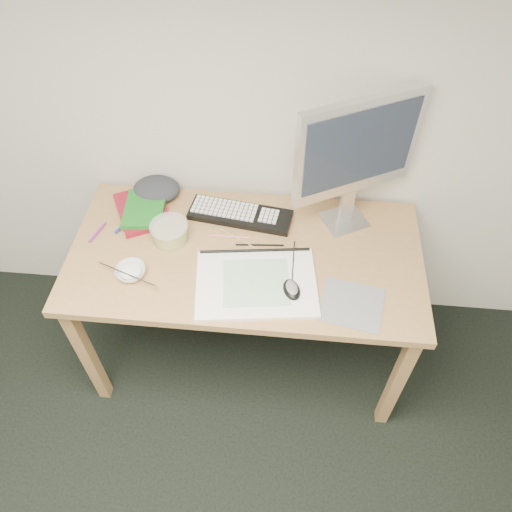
{
  "coord_description": "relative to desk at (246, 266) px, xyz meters",
  "views": [
    {
      "loc": [
        0.5,
        0.15,
        2.25
      ],
      "look_at": [
        0.39,
        1.35,
        0.83
      ],
      "focal_mm": 35.0,
      "sensor_mm": 36.0,
      "label": 1
    }
  ],
  "objects": [
    {
      "name": "book_red",
      "position": [
        -0.46,
        0.19,
        0.1
      ],
      "size": [
        0.29,
        0.32,
        0.03
      ],
      "primitive_type": "cube",
      "rotation": [
        0.0,
        0.0,
        0.47
      ],
      "color": "maroon",
      "rests_on": "desk"
    },
    {
      "name": "sketchpad",
      "position": [
        0.06,
        -0.15,
        0.09
      ],
      "size": [
        0.49,
        0.38,
        0.01
      ],
      "primitive_type": "cube",
      "rotation": [
        0.0,
        0.0,
        0.13
      ],
      "color": "white",
      "rests_on": "desk"
    },
    {
      "name": "pencil_tan",
      "position": [
        -0.03,
        0.07,
        0.09
      ],
      "size": [
        0.17,
        0.11,
        0.01
      ],
      "primitive_type": "cylinder",
      "rotation": [
        0.0,
        1.57,
        -0.54
      ],
      "color": "tan",
      "rests_on": "desk"
    },
    {
      "name": "pencil_pink",
      "position": [
        -0.07,
        0.08,
        0.09
      ],
      "size": [
        0.17,
        0.01,
        0.01
      ],
      "primitive_type": "cylinder",
      "rotation": [
        0.0,
        1.57,
        0.01
      ],
      "color": "pink",
      "rests_on": "desk"
    },
    {
      "name": "marker_blue",
      "position": [
        -0.51,
        0.12,
        0.09
      ],
      "size": [
        0.07,
        0.13,
        0.01
      ],
      "primitive_type": "cylinder",
      "rotation": [
        0.0,
        1.57,
        1.13
      ],
      "color": "#1D35A0",
      "rests_on": "desk"
    },
    {
      "name": "pencil_black",
      "position": [
        0.05,
        0.05,
        0.09
      ],
      "size": [
        0.19,
        0.02,
        0.01
      ],
      "primitive_type": "cylinder",
      "rotation": [
        0.0,
        1.57,
        0.07
      ],
      "color": "black",
      "rests_on": "desk"
    },
    {
      "name": "fruit_tub",
      "position": [
        -0.31,
        0.05,
        0.12
      ],
      "size": [
        0.17,
        0.17,
        0.08
      ],
      "primitive_type": "cylinder",
      "rotation": [
        0.0,
        0.0,
        -0.12
      ],
      "color": "#CCCF49",
      "rests_on": "desk"
    },
    {
      "name": "marker_orange",
      "position": [
        -0.52,
        0.13,
        0.09
      ],
      "size": [
        0.02,
        0.12,
        0.01
      ],
      "primitive_type": "cylinder",
      "rotation": [
        0.0,
        1.57,
        1.65
      ],
      "color": "orange",
      "rests_on": "desk"
    },
    {
      "name": "monitor",
      "position": [
        0.39,
        0.22,
        0.44
      ],
      "size": [
        0.45,
        0.26,
        0.58
      ],
      "rotation": [
        0.0,
        0.0,
        0.49
      ],
      "color": "silver",
      "rests_on": "desk"
    },
    {
      "name": "chopsticks",
      "position": [
        -0.43,
        -0.18,
        0.12
      ],
      "size": [
        0.25,
        0.11,
        0.02
      ],
      "primitive_type": "cylinder",
      "rotation": [
        0.0,
        1.57,
        -0.36
      ],
      "color": "silver",
      "rests_on": "rice_bowl"
    },
    {
      "name": "mousepad",
      "position": [
        0.41,
        -0.21,
        0.08
      ],
      "size": [
        0.26,
        0.24,
        0.0
      ],
      "primitive_type": "cube",
      "rotation": [
        0.0,
        0.0,
        -0.19
      ],
      "color": "slate",
      "rests_on": "desk"
    },
    {
      "name": "book_green",
      "position": [
        -0.44,
        0.17,
        0.12
      ],
      "size": [
        0.18,
        0.24,
        0.02
      ],
      "primitive_type": "cube",
      "rotation": [
        0.0,
        0.0,
        0.09
      ],
      "color": "#19651C",
      "rests_on": "book_red"
    },
    {
      "name": "mouse",
      "position": [
        0.19,
        -0.18,
        0.11
      ],
      "size": [
        0.09,
        0.11,
        0.03
      ],
      "primitive_type": "ellipsoid",
      "rotation": [
        0.0,
        0.0,
        0.33
      ],
      "color": "black",
      "rests_on": "sketchpad"
    },
    {
      "name": "desk",
      "position": [
        0.0,
        0.0,
        0.0
      ],
      "size": [
        1.4,
        0.7,
        0.75
      ],
      "color": "#A97C4D",
      "rests_on": "ground"
    },
    {
      "name": "keyboard",
      "position": [
        -0.04,
        0.2,
        0.09
      ],
      "size": [
        0.45,
        0.2,
        0.03
      ],
      "primitive_type": "cube",
      "rotation": [
        0.0,
        0.0,
        -0.14
      ],
      "color": "black",
      "rests_on": "desk"
    },
    {
      "name": "rice_bowl",
      "position": [
        -0.42,
        -0.15,
        0.1
      ],
      "size": [
        0.12,
        0.12,
        0.04
      ],
      "primitive_type": "imported",
      "rotation": [
        0.0,
        0.0,
        0.07
      ],
      "color": "white",
      "rests_on": "desk"
    },
    {
      "name": "marker_purple",
      "position": [
        -0.62,
        0.05,
        0.09
      ],
      "size": [
        0.04,
        0.11,
        0.01
      ],
      "primitive_type": "cylinder",
      "rotation": [
        0.0,
        1.57,
        1.27
      ],
      "color": "#74227D",
      "rests_on": "desk"
    },
    {
      "name": "cloth_lump",
      "position": [
        -0.42,
        0.3,
        0.12
      ],
      "size": [
        0.21,
        0.19,
        0.07
      ],
      "primitive_type": "ellipsoid",
      "rotation": [
        0.0,
        0.0,
        0.32
      ],
      "color": "#2A2C33",
      "rests_on": "desk"
    }
  ]
}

